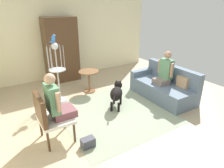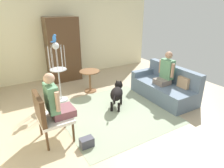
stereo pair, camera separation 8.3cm
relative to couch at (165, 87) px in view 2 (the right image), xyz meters
The scene contains 13 objects.
ground_plane 1.55m from the couch, behind, with size 7.28×7.28×0.00m, color tan.
back_wall 3.68m from the couch, 115.67° to the left, with size 6.35×0.12×2.81m, color beige.
area_rug 1.67m from the couch, behind, with size 2.43×2.48×0.01m, color gray.
couch is the anchor object (origin of this frame).
armchair 3.24m from the couch, behind, with size 0.59×0.64×0.98m.
person_on_couch 0.48m from the couch, 150.52° to the right, with size 0.42×0.52×0.87m.
person_on_armchair 3.11m from the couch, behind, with size 0.48×0.57×0.87m.
round_end_table 2.13m from the couch, 138.46° to the left, with size 0.58×0.58×0.64m.
dog 1.44m from the couch, behind, with size 0.64×0.71×0.61m.
bird_cage_stand 2.88m from the couch, 152.98° to the left, with size 0.43×0.43×1.56m.
parrot 3.15m from the couch, 153.12° to the left, with size 0.17×0.10×0.20m.
armoire_cabinet 3.43m from the couch, 124.75° to the left, with size 1.02×0.56×2.05m, color #4C331E.
handbag 2.82m from the couch, 163.42° to the right, with size 0.25×0.16×0.18m, color #3F3F4C.
Camera 2 is at (-2.30, -3.66, 2.47)m, focal length 31.99 mm.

